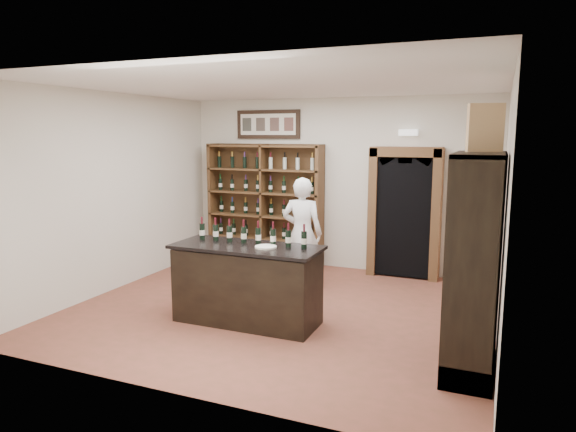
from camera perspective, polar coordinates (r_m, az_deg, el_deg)
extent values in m
plane|color=brown|center=(7.15, -0.85, -10.32)|extent=(5.50, 5.50, 0.00)
plane|color=white|center=(6.77, -0.91, 14.38)|extent=(5.50, 5.50, 0.00)
cube|color=beige|center=(9.14, 5.35, 3.55)|extent=(5.50, 0.04, 3.00)
cube|color=beige|center=(8.28, -18.66, 2.54)|extent=(0.04, 5.00, 3.00)
cube|color=beige|center=(6.26, 22.93, 0.31)|extent=(0.04, 5.00, 3.00)
cube|color=#52331C|center=(9.61, -2.16, 1.46)|extent=(2.20, 0.02, 2.20)
cube|color=#52331C|center=(9.95, -8.21, 1.63)|extent=(0.06, 0.38, 2.20)
cube|color=#52331C|center=(9.06, 3.53, 0.98)|extent=(0.06, 0.38, 2.20)
cube|color=#52331C|center=(9.45, -2.62, 1.33)|extent=(0.04, 0.38, 2.20)
cube|color=#52331C|center=(9.65, -2.57, -4.92)|extent=(2.18, 0.38, 0.04)
cube|color=#52331C|center=(9.56, -2.59, -2.45)|extent=(2.18, 0.38, 0.04)
cube|color=#52331C|center=(9.48, -2.61, 0.06)|extent=(2.18, 0.38, 0.03)
cube|color=#52331C|center=(9.43, -2.63, 2.60)|extent=(2.18, 0.38, 0.04)
cube|color=#52331C|center=(9.39, -2.65, 5.18)|extent=(2.18, 0.38, 0.04)
cube|color=#52331C|center=(9.37, -2.67, 7.76)|extent=(2.18, 0.38, 0.04)
cube|color=black|center=(9.53, -2.22, 10.13)|extent=(1.25, 0.04, 0.52)
cube|color=black|center=(8.75, 12.83, 0.18)|extent=(0.97, 0.29, 2.05)
cube|color=#A77041|center=(8.82, 9.52, 0.49)|extent=(0.14, 0.35, 2.15)
cube|color=#A77041|center=(8.65, 16.17, 0.08)|extent=(0.14, 0.35, 2.15)
cube|color=#A77041|center=(8.63, 13.05, 6.96)|extent=(1.15, 0.35, 0.16)
cube|color=white|center=(8.73, 13.24, 9.01)|extent=(0.30, 0.10, 0.10)
cube|color=black|center=(6.57, -4.57, -7.81)|extent=(1.80, 0.70, 0.94)
cube|color=black|center=(6.44, -4.62, -3.46)|extent=(1.88, 0.78, 0.04)
cylinder|color=black|center=(6.87, -9.52, -1.70)|extent=(0.07, 0.07, 0.21)
cylinder|color=silver|center=(6.87, -9.52, -1.82)|extent=(0.07, 0.07, 0.07)
cylinder|color=maroon|center=(6.84, -9.55, -0.46)|extent=(0.03, 0.03, 0.09)
cylinder|color=black|center=(6.77, -8.04, -1.83)|extent=(0.07, 0.07, 0.21)
cylinder|color=silver|center=(6.77, -8.04, -1.95)|extent=(0.07, 0.07, 0.07)
cylinder|color=maroon|center=(6.74, -8.07, -0.58)|extent=(0.03, 0.03, 0.09)
cylinder|color=black|center=(6.66, -6.51, -1.96)|extent=(0.07, 0.07, 0.21)
cylinder|color=silver|center=(6.67, -6.51, -2.09)|extent=(0.07, 0.07, 0.07)
cylinder|color=maroon|center=(6.64, -6.54, -0.69)|extent=(0.03, 0.03, 0.09)
cylinder|color=black|center=(6.57, -4.94, -2.10)|extent=(0.07, 0.07, 0.21)
cylinder|color=silver|center=(6.57, -4.94, -2.23)|extent=(0.07, 0.07, 0.07)
cylinder|color=maroon|center=(6.54, -4.96, -0.81)|extent=(0.03, 0.03, 0.09)
cylinder|color=black|center=(6.48, -3.32, -2.24)|extent=(0.07, 0.07, 0.21)
cylinder|color=silver|center=(6.48, -3.32, -2.37)|extent=(0.07, 0.07, 0.07)
cylinder|color=maroon|center=(6.45, -3.34, -0.93)|extent=(0.03, 0.03, 0.09)
cylinder|color=black|center=(6.39, -1.66, -2.38)|extent=(0.07, 0.07, 0.21)
cylinder|color=silver|center=(6.40, -1.66, -2.51)|extent=(0.07, 0.07, 0.07)
cylinder|color=maroon|center=(6.37, -1.67, -1.06)|extent=(0.03, 0.03, 0.09)
cylinder|color=black|center=(6.31, 0.04, -2.52)|extent=(0.07, 0.07, 0.21)
cylinder|color=silver|center=(6.32, 0.04, -2.66)|extent=(0.07, 0.07, 0.07)
cylinder|color=maroon|center=(6.29, 0.04, -1.18)|extent=(0.03, 0.03, 0.09)
cylinder|color=black|center=(6.24, 1.79, -2.67)|extent=(0.07, 0.07, 0.21)
cylinder|color=silver|center=(6.24, 1.79, -2.80)|extent=(0.07, 0.07, 0.07)
cylinder|color=maroon|center=(6.21, 1.80, -1.31)|extent=(0.03, 0.03, 0.09)
cube|color=black|center=(5.45, 22.40, -5.17)|extent=(0.02, 1.20, 2.20)
cube|color=black|center=(4.89, 19.65, -6.60)|extent=(0.48, 0.04, 2.20)
cube|color=black|center=(6.01, 20.23, -3.73)|extent=(0.48, 0.04, 2.20)
cube|color=black|center=(5.30, 20.61, 6.39)|extent=(0.48, 1.20, 0.04)
cube|color=black|center=(5.76, 19.43, -14.53)|extent=(0.48, 1.20, 0.24)
cube|color=black|center=(5.67, 19.55, -12.39)|extent=(0.48, 1.16, 0.03)
cube|color=black|center=(5.50, 19.86, -7.04)|extent=(0.48, 1.16, 0.03)
cube|color=black|center=(5.38, 20.17, -1.40)|extent=(0.48, 1.16, 0.03)
imported|color=white|center=(7.92, 1.58, -1.91)|extent=(0.66, 0.47, 1.73)
cylinder|color=silver|center=(6.29, -2.49, -3.45)|extent=(0.27, 0.27, 0.02)
cube|color=tan|center=(5.57, 21.06, 9.14)|extent=(0.36, 0.22, 0.48)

